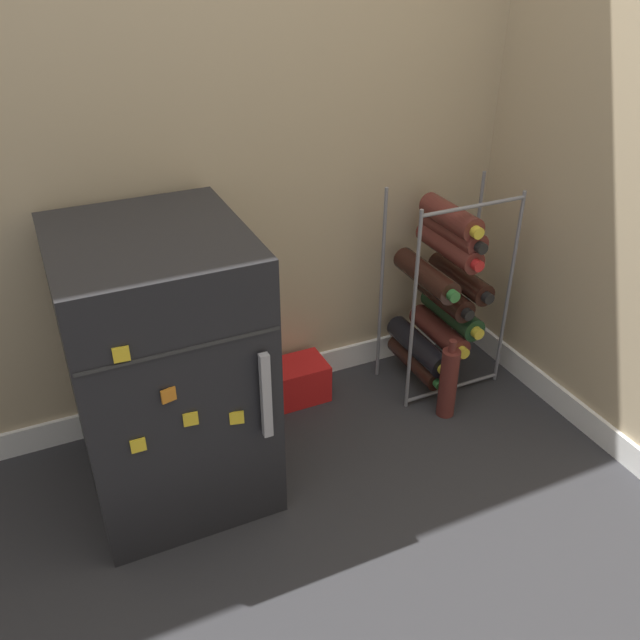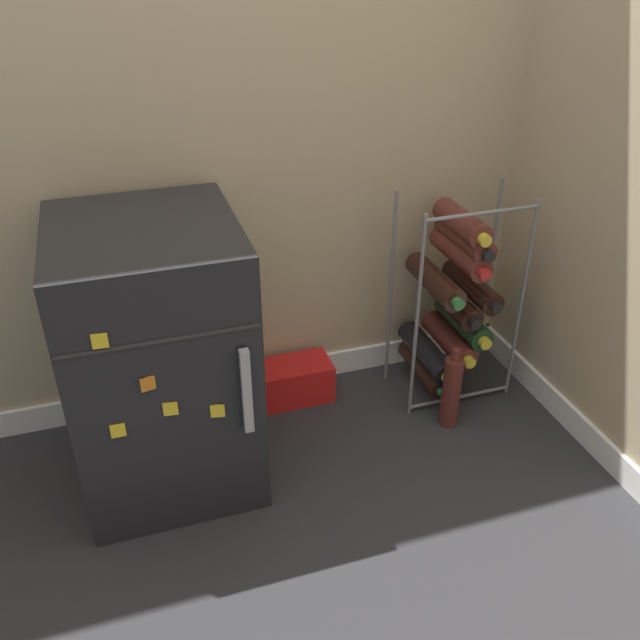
% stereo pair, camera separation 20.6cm
% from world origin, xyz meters
% --- Properties ---
extents(ground_plane, '(14.00, 14.00, 0.00)m').
position_xyz_m(ground_plane, '(0.00, 0.00, 0.00)').
color(ground_plane, '#28282B').
extents(wall_back, '(6.92, 0.07, 2.50)m').
position_xyz_m(wall_back, '(0.00, 0.58, 1.24)').
color(wall_back, tan).
rests_on(wall_back, ground_plane).
extents(mini_fridge, '(0.48, 0.56, 0.78)m').
position_xyz_m(mini_fridge, '(-0.30, 0.24, 0.39)').
color(mini_fridge, black).
rests_on(mini_fridge, ground_plane).
extents(wine_rack, '(0.39, 0.32, 0.72)m').
position_xyz_m(wine_rack, '(0.66, 0.35, 0.36)').
color(wine_rack, slate).
rests_on(wine_rack, ground_plane).
extents(soda_box, '(0.28, 0.14, 0.14)m').
position_xyz_m(soda_box, '(0.14, 0.45, 0.07)').
color(soda_box, red).
rests_on(soda_box, ground_plane).
extents(loose_bottle_floor, '(0.06, 0.06, 0.29)m').
position_xyz_m(loose_bottle_floor, '(0.59, 0.16, 0.13)').
color(loose_bottle_floor, '#56231E').
rests_on(loose_bottle_floor, ground_plane).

